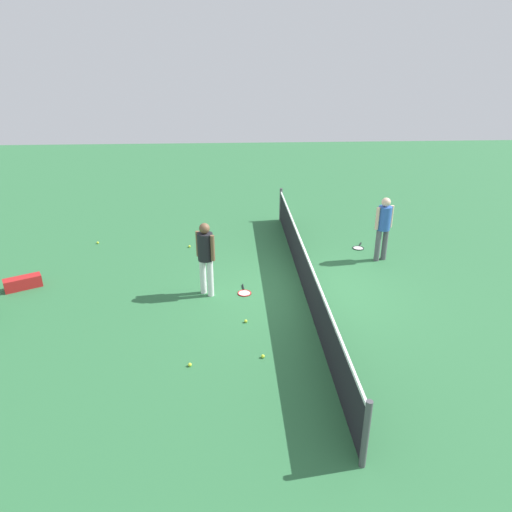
% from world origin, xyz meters
% --- Properties ---
extents(ground_plane, '(40.00, 40.00, 0.00)m').
position_xyz_m(ground_plane, '(0.00, 0.00, 0.00)').
color(ground_plane, '#2D6B3D').
extents(court_net, '(10.09, 0.09, 1.07)m').
position_xyz_m(court_net, '(0.00, 0.00, 0.50)').
color(court_net, '#4C4C51').
rests_on(court_net, ground_plane).
extents(player_near_side, '(0.48, 0.48, 1.70)m').
position_xyz_m(player_near_side, '(0.06, -2.21, 1.01)').
color(player_near_side, white).
rests_on(player_near_side, ground_plane).
extents(player_far_side, '(0.43, 0.52, 1.70)m').
position_xyz_m(player_far_side, '(-1.61, 2.28, 1.01)').
color(player_far_side, '#595960').
rests_on(player_far_side, ground_plane).
extents(tennis_racket_near_player, '(0.59, 0.34, 0.03)m').
position_xyz_m(tennis_racket_near_player, '(0.06, -1.38, 0.01)').
color(tennis_racket_near_player, red).
rests_on(tennis_racket_near_player, ground_plane).
extents(tennis_racket_far_player, '(0.60, 0.42, 0.03)m').
position_xyz_m(tennis_racket_far_player, '(-2.45, 1.93, 0.01)').
color(tennis_racket_far_player, black).
rests_on(tennis_racket_far_player, ground_plane).
extents(tennis_ball_near_player, '(0.07, 0.07, 0.07)m').
position_xyz_m(tennis_ball_near_player, '(-2.77, -2.83, 0.03)').
color(tennis_ball_near_player, '#C6E033').
rests_on(tennis_ball_near_player, ground_plane).
extents(tennis_ball_by_net, '(0.07, 0.07, 0.07)m').
position_xyz_m(tennis_ball_by_net, '(-3.21, -5.49, 0.03)').
color(tennis_ball_by_net, '#C6E033').
rests_on(tennis_ball_by_net, ground_plane).
extents(tennis_ball_midcourt, '(0.07, 0.07, 0.07)m').
position_xyz_m(tennis_ball_midcourt, '(1.34, -1.39, 0.03)').
color(tennis_ball_midcourt, '#C6E033').
rests_on(tennis_ball_midcourt, ground_plane).
extents(tennis_ball_baseline, '(0.07, 0.07, 0.07)m').
position_xyz_m(tennis_ball_baseline, '(2.72, -2.42, 0.03)').
color(tennis_ball_baseline, '#C6E033').
rests_on(tennis_ball_baseline, ground_plane).
extents(tennis_ball_stray_left, '(0.07, 0.07, 0.07)m').
position_xyz_m(tennis_ball_stray_left, '(2.55, -1.13, 0.03)').
color(tennis_ball_stray_left, '#C6E033').
rests_on(tennis_ball_stray_left, ground_plane).
extents(equipment_bag, '(0.63, 0.84, 0.28)m').
position_xyz_m(equipment_bag, '(-0.50, -6.46, 0.14)').
color(equipment_bag, '#B21E1E').
rests_on(equipment_bag, ground_plane).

